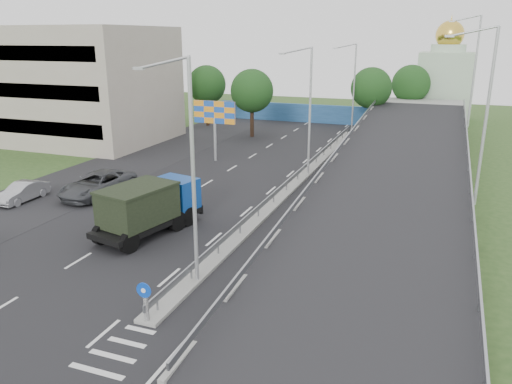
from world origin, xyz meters
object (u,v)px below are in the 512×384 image
at_px(lamp_post_far, 353,84).
at_px(church, 445,81).
at_px(parked_car_c, 98,184).
at_px(parked_car_b, 22,192).
at_px(lamp_post_near, 189,162).
at_px(sign_bollard, 145,301).
at_px(dump_truck, 149,206).
at_px(lamp_post_mid, 308,105).
at_px(billboard, 215,116).

xyz_separation_m(lamp_post_far, church, (9.89, 14.00, -0.50)).
bearing_deg(parked_car_c, parked_car_b, -140.91).
relative_size(lamp_post_near, parked_car_b, 2.51).
bearing_deg(parked_car_b, lamp_post_far, 62.95).
distance_m(lamp_post_near, parked_car_b, 18.74).
bearing_deg(lamp_post_near, lamp_post_far, 90.00).
height_order(church, parked_car_b, church).
bearing_deg(sign_bollard, parked_car_c, 133.11).
height_order(sign_bollard, dump_truck, dump_truck).
bearing_deg(dump_truck, lamp_post_far, 93.99).
bearing_deg(lamp_post_far, sign_bollard, -90.14).
relative_size(lamp_post_far, parked_car_b, 2.51).
bearing_deg(lamp_post_mid, parked_car_b, -141.42).
bearing_deg(lamp_post_far, billboard, -116.84).
height_order(billboard, parked_car_c, billboard).
distance_m(lamp_post_near, church, 54.90).
height_order(lamp_post_far, parked_car_b, lamp_post_far).
xyz_separation_m(sign_bollard, parked_car_c, (-12.50, 13.36, -0.18)).
bearing_deg(billboard, dump_truck, -77.30).
relative_size(dump_truck, parked_car_c, 1.19).
distance_m(lamp_post_near, parked_car_c, 16.57).
bearing_deg(parked_car_c, dump_truck, -29.21).
bearing_deg(parked_car_c, lamp_post_mid, 43.81).
height_order(lamp_post_near, parked_car_c, lamp_post_near).
relative_size(lamp_post_mid, dump_truck, 1.39).
distance_m(sign_bollard, church, 58.84).
bearing_deg(parked_car_c, lamp_post_far, 71.63).
bearing_deg(lamp_post_near, church, 79.62).
distance_m(sign_bollard, parked_car_c, 18.30).
bearing_deg(lamp_post_mid, lamp_post_far, 90.00).
height_order(lamp_post_far, dump_truck, lamp_post_far).
xyz_separation_m(sign_bollard, lamp_post_far, (0.11, 43.83, 4.77)).
height_order(lamp_post_near, church, church).
height_order(sign_bollard, parked_car_c, sign_bollard).
bearing_deg(lamp_post_far, church, 54.76).
height_order(sign_bollard, lamp_post_mid, lamp_post_mid).
xyz_separation_m(lamp_post_near, parked_car_b, (-16.75, 6.64, -5.15)).
height_order(lamp_post_mid, parked_car_c, lamp_post_mid).
bearing_deg(parked_car_b, sign_bollard, -32.57).
relative_size(sign_bollard, lamp_post_mid, 0.17).
relative_size(lamp_post_near, lamp_post_mid, 1.00).
relative_size(sign_bollard, parked_car_b, 0.42).
distance_m(church, parked_car_c, 50.04).
height_order(lamp_post_near, lamp_post_mid, same).
distance_m(lamp_post_far, parked_car_c, 33.35).
xyz_separation_m(lamp_post_near, lamp_post_mid, (0.00, 20.00, 0.00)).
bearing_deg(lamp_post_near, parked_car_b, 158.37).
height_order(lamp_post_near, dump_truck, lamp_post_near).
relative_size(lamp_post_near, lamp_post_far, 1.00).
distance_m(lamp_post_far, billboard, 20.24).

